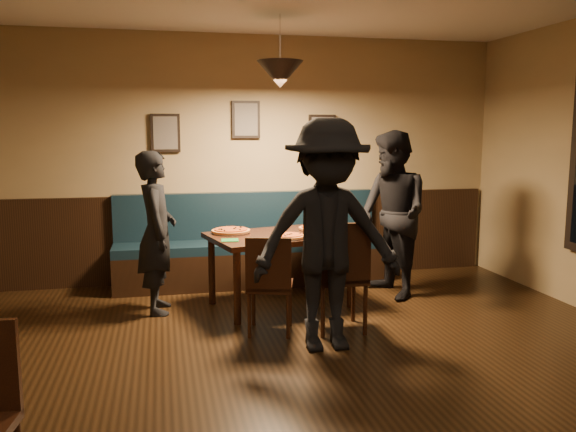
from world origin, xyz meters
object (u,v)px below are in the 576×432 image
at_px(diner_left, 157,232).
at_px(diner_front, 327,236).
at_px(diner_right, 392,215).
at_px(soda_glass, 354,230).
at_px(chair_near_left, 270,283).
at_px(booth_bench, 251,241).
at_px(chair_near_right, 339,275).
at_px(tabasco_bottle, 336,227).
at_px(dining_table, 280,270).

relative_size(diner_left, diner_front, 0.85).
relative_size(diner_right, soda_glass, 12.89).
bearing_deg(chair_near_left, booth_bench, 102.43).
bearing_deg(diner_front, soda_glass, 60.81).
distance_m(chair_near_left, chair_near_right, 0.60).
bearing_deg(diner_right, soda_glass, -62.68).
bearing_deg(tabasco_bottle, diner_left, 176.82).
xyz_separation_m(booth_bench, diner_front, (0.30, -2.08, 0.41)).
bearing_deg(soda_glass, diner_right, 36.20).
relative_size(booth_bench, diner_front, 1.65).
bearing_deg(diner_front, tabasco_bottle, 71.08).
height_order(diner_right, diner_front, diner_front).
height_order(diner_left, diner_front, diner_front).
distance_m(diner_right, soda_glass, 0.68).
xyz_separation_m(diner_right, soda_glass, (-0.55, -0.40, -0.08)).
relative_size(chair_near_left, soda_glass, 6.39).
relative_size(dining_table, diner_right, 0.78).
bearing_deg(soda_glass, booth_bench, 123.82).
bearing_deg(diner_left, soda_glass, -101.44).
xyz_separation_m(diner_left, diner_right, (2.37, 0.01, 0.10)).
distance_m(soda_glass, tabasco_bottle, 0.31).
distance_m(chair_near_left, soda_glass, 1.04).
xyz_separation_m(chair_near_right, diner_right, (0.83, 0.87, 0.38)).
relative_size(diner_right, tabasco_bottle, 15.74).
xyz_separation_m(booth_bench, dining_table, (0.17, -0.87, -0.14)).
height_order(booth_bench, diner_right, diner_right).
xyz_separation_m(dining_table, diner_left, (-1.18, 0.06, 0.41)).
distance_m(dining_table, chair_near_right, 0.89).
xyz_separation_m(diner_left, diner_front, (1.31, -1.26, 0.14)).
relative_size(chair_near_left, diner_right, 0.50).
bearing_deg(dining_table, diner_right, -10.25).
distance_m(dining_table, soda_glass, 0.84).
distance_m(booth_bench, tabasco_bottle, 1.20).
bearing_deg(soda_glass, chair_near_right, -121.34).
height_order(dining_table, diner_left, diner_left).
bearing_deg(soda_glass, dining_table, 152.78).
xyz_separation_m(booth_bench, chair_near_left, (-0.08, -1.61, -0.07)).
height_order(diner_left, diner_right, diner_right).
distance_m(diner_front, tabasco_bottle, 1.25).
distance_m(chair_near_left, tabasco_bottle, 1.12).
height_order(booth_bench, chair_near_left, booth_bench).
xyz_separation_m(dining_table, tabasco_bottle, (0.56, -0.04, 0.42)).
bearing_deg(chair_near_left, tabasco_bottle, 56.46).
distance_m(booth_bench, dining_table, 0.90).
relative_size(booth_bench, diner_left, 1.95).
bearing_deg(booth_bench, tabasco_bottle, -51.54).
relative_size(dining_table, chair_near_right, 1.39).
distance_m(chair_near_left, diner_front, 0.76).
bearing_deg(booth_bench, dining_table, -79.32).
height_order(booth_bench, chair_near_right, booth_bench).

